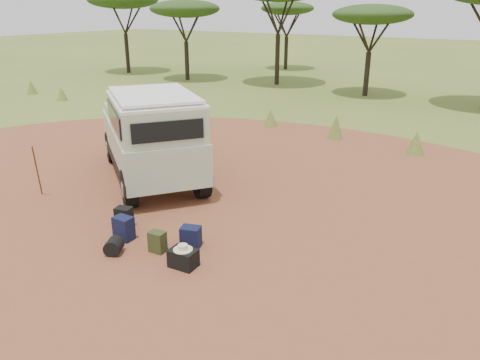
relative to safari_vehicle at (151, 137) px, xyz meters
The scene contains 13 objects.
ground 3.57m from the safari_vehicle, 34.29° to the right, with size 140.00×140.00×0.00m, color #4E6825.
dirt_clearing 3.56m from the safari_vehicle, 34.29° to the right, with size 23.00×23.00×0.01m, color brown.
grass_fringe 7.42m from the safari_vehicle, 67.06° to the left, with size 36.60×1.60×0.90m.
acacia_treeline 18.62m from the safari_vehicle, 78.91° to the left, with size 46.70×13.20×6.26m.
safari_vehicle is the anchor object (origin of this frame).
walking_staff 3.09m from the safari_vehicle, 121.01° to the right, with size 0.04×0.04×1.47m, color brown.
backpack_black 3.31m from the safari_vehicle, 59.51° to the right, with size 0.36×0.26×0.49m, color black.
backpack_navy 3.86m from the safari_vehicle, 57.22° to the right, with size 0.40×0.28×0.52m, color #111935.
backpack_olive 4.47m from the safari_vehicle, 46.59° to the right, with size 0.32×0.23×0.45m, color #323F1D.
duffel_navy 4.42m from the safari_vehicle, 37.44° to the right, with size 0.39×0.30×0.44m, color #111935.
hard_case 5.16m from the safari_vehicle, 41.26° to the right, with size 0.51×0.36×0.36m, color black.
stuff_sack 4.48m from the safari_vehicle, 58.08° to the right, with size 0.34×0.34×0.34m, color black.
safari_hat 5.12m from the safari_vehicle, 41.26° to the right, with size 0.37×0.37×0.11m.
Camera 1 is at (6.16, -7.45, 4.70)m, focal length 35.00 mm.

